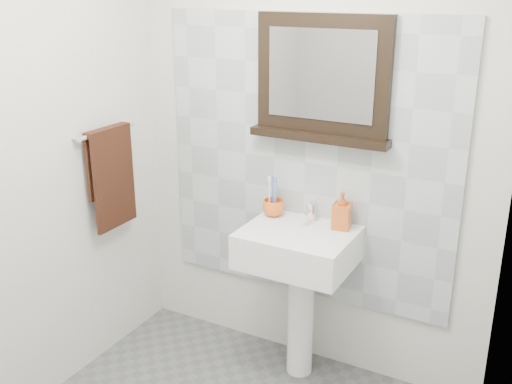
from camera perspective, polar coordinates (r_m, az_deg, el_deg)
back_wall at (r=3.11m, az=4.90°, el=4.69°), size 2.00×0.01×2.50m
right_wall at (r=1.85m, az=19.75°, el=-6.99°), size 0.01×2.20×2.50m
splashback at (r=3.12m, az=4.76°, el=2.87°), size 1.60×0.02×1.50m
pedestal_sink at (r=3.09m, az=4.07°, el=-6.77°), size 0.55×0.44×0.96m
toothbrush_cup at (r=3.17m, az=1.65°, el=-1.51°), size 0.14×0.14×0.09m
toothbrushes at (r=3.15m, az=1.64°, el=-0.15°), size 0.05×0.04×0.21m
soap_dispenser at (r=3.02m, az=8.20°, el=-1.74°), size 0.10×0.10×0.19m
framed_mirror at (r=2.97m, az=6.32°, el=10.44°), size 0.72×0.11×0.61m
towel_bar at (r=3.24m, az=-14.03°, el=5.63°), size 0.07×0.40×0.03m
hand_towel at (r=3.29m, az=-13.65°, el=2.06°), size 0.06×0.30×0.55m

